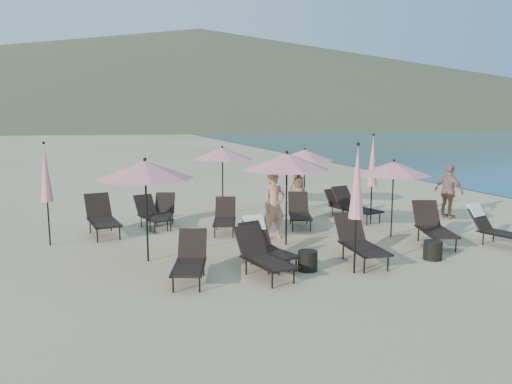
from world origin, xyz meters
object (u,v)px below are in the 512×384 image
object	(u,v)px
lounger_3	(360,241)
side_table_0	(308,261)
side_table_1	(433,250)
lounger_9	(299,211)
lounger_7	(152,213)
lounger_1	(263,255)
umbrella_open_4	(305,155)
lounger_4	(433,226)
lounger_8	(225,217)
lounger_0	(190,259)
umbrella_open_2	(394,168)
beachgoer_c	(449,191)
lounger_11	(355,205)
lounger_2	(266,247)
lounger_10	(342,205)
lounger_12	(264,242)
umbrella_open_1	(287,162)
umbrella_closed_2	(46,174)
beachgoer_b	(297,189)
umbrella_open_3	(222,154)
umbrella_closed_0	(357,183)
beachgoer_a	(274,206)
lounger_6	(102,217)
umbrella_closed_1	(373,161)
umbrella_open_0	(145,170)

from	to	relation	value
lounger_3	side_table_0	world-z (taller)	lounger_3
lounger_3	side_table_1	size ratio (longest dim) A/B	4.13
lounger_9	lounger_7	bearing A→B (deg)	-176.89
lounger_1	umbrella_open_4	size ratio (longest dim) A/B	0.78
lounger_4	lounger_8	xyz separation A→B (m)	(-4.79, 2.99, -0.05)
lounger_0	umbrella_open_2	size ratio (longest dim) A/B	0.79
beachgoer_c	lounger_11	bearing A→B (deg)	61.55
lounger_0	lounger_1	xyz separation A→B (m)	(1.48, -0.21, 0.01)
lounger_2	lounger_10	size ratio (longest dim) A/B	1.06
lounger_3	side_table_0	distance (m)	1.44
lounger_1	lounger_7	world-z (taller)	lounger_1
lounger_12	umbrella_open_2	xyz separation A→B (m)	(4.12, 1.21, 1.42)
lounger_0	umbrella_open_1	world-z (taller)	umbrella_open_1
umbrella_open_4	umbrella_closed_2	distance (m)	8.26
lounger_1	lounger_2	distance (m)	0.73
umbrella_closed_2	beachgoer_b	size ratio (longest dim) A/B	1.71
umbrella_open_3	side_table_1	distance (m)	7.73
umbrella_closed_0	side_table_1	distance (m)	2.82
umbrella_open_3	beachgoer_a	size ratio (longest dim) A/B	1.28
lounger_2	side_table_0	distance (m)	0.98
lounger_6	umbrella_closed_1	bearing A→B (deg)	-17.30
lounger_12	lounger_4	bearing A→B (deg)	-1.78
lounger_3	lounger_10	distance (m)	5.12
lounger_2	umbrella_open_4	distance (m)	6.52
lounger_7	beachgoer_b	world-z (taller)	beachgoer_b
lounger_7	umbrella_open_0	distance (m)	3.89
lounger_7	umbrella_open_4	bearing A→B (deg)	-8.36
lounger_0	lounger_4	bearing A→B (deg)	24.38
umbrella_closed_0	beachgoer_c	world-z (taller)	umbrella_closed_0
umbrella_open_0	beachgoer_a	world-z (taller)	umbrella_open_0
beachgoer_a	side_table_0	bearing A→B (deg)	-104.75
lounger_2	umbrella_closed_0	distance (m)	2.46
umbrella_open_1	umbrella_closed_1	world-z (taller)	umbrella_closed_1
umbrella_closed_1	side_table_1	xyz separation A→B (m)	(-0.64, -3.79, -1.70)
umbrella_closed_1	side_table_0	bearing A→B (deg)	-135.64
lounger_11	side_table_0	world-z (taller)	lounger_11
lounger_12	beachgoer_c	xyz separation A→B (m)	(7.24, 2.76, 0.41)
lounger_12	umbrella_closed_0	distance (m)	2.51
side_table_0	lounger_7	bearing A→B (deg)	117.17
umbrella_open_0	umbrella_open_1	distance (m)	3.56
lounger_0	umbrella_closed_0	bearing A→B (deg)	5.54
lounger_7	lounger_11	size ratio (longest dim) A/B	0.91
lounger_12	umbrella_open_4	bearing A→B (deg)	53.21
lounger_4	lounger_7	xyz separation A→B (m)	(-6.71, 4.18, -0.05)
lounger_0	umbrella_open_3	distance (m)	7.02
umbrella_open_4	umbrella_closed_0	xyz separation A→B (m)	(-1.69, -6.53, -0.03)
lounger_0	lounger_1	bearing A→B (deg)	8.55
lounger_6	side_table_1	distance (m)	8.75
lounger_3	beachgoer_b	bearing A→B (deg)	84.69
lounger_11	umbrella_closed_1	bearing A→B (deg)	-89.56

